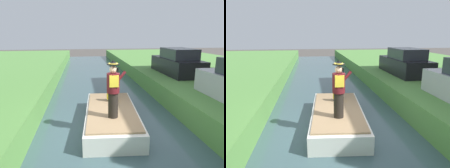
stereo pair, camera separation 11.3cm
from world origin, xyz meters
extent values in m
plane|color=#4C4742|center=(0.00, 0.00, 0.00)|extent=(80.00, 80.00, 0.00)
cube|color=#3D565B|center=(0.00, 0.00, 0.05)|extent=(5.22, 48.00, 0.10)
cube|color=silver|center=(0.00, 0.86, 0.38)|extent=(2.13, 4.33, 0.56)
cube|color=#997A56|center=(0.00, 0.86, 0.69)|extent=(1.96, 3.98, 0.05)
cylinder|color=black|center=(-0.06, 0.06, 1.12)|extent=(0.32, 0.32, 0.82)
cylinder|color=#561419|center=(-0.06, 0.06, 1.84)|extent=(0.40, 0.40, 0.62)
cube|color=gold|center=(-0.06, -0.13, 1.94)|extent=(0.28, 0.06, 0.36)
sphere|color=#DBA884|center=(-0.06, 0.06, 2.27)|extent=(0.23, 0.23, 0.23)
cylinder|color=black|center=(-0.06, 0.06, 2.43)|extent=(0.38, 0.38, 0.03)
cone|color=black|center=(-0.06, 0.06, 2.50)|extent=(0.26, 0.26, 0.12)
cylinder|color=gold|center=(-0.06, 0.06, 2.46)|extent=(0.29, 0.29, 0.02)
cylinder|color=#561419|center=(0.16, 0.02, 2.02)|extent=(0.38, 0.09, 0.43)
cube|color=black|center=(0.07, 0.00, 2.26)|extent=(0.03, 0.08, 0.15)
ellipsoid|color=blue|center=(0.11, 1.68, 0.91)|extent=(0.26, 0.32, 0.40)
sphere|color=blue|center=(0.11, 1.64, 1.18)|extent=(0.20, 0.20, 0.20)
cone|color=yellow|center=(0.11, 1.54, 1.17)|extent=(0.09, 0.09, 0.09)
ellipsoid|color=yellow|center=(-0.03, 1.68, 0.91)|extent=(0.08, 0.20, 0.32)
ellipsoid|color=yellow|center=(0.25, 1.68, 0.91)|extent=(0.08, 0.20, 0.32)
cube|color=black|center=(4.60, 5.41, 1.46)|extent=(1.74, 4.02, 0.90)
cube|color=#2D333D|center=(4.60, 5.21, 2.21)|extent=(1.47, 2.22, 0.60)
camera|label=1|loc=(-1.01, -6.12, 3.34)|focal=33.12mm
camera|label=2|loc=(-0.90, -6.13, 3.34)|focal=33.12mm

